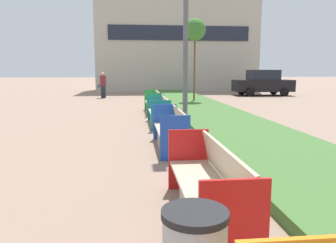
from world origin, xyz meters
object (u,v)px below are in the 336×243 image
at_px(bench_green_frame, 153,104).
at_px(bench_red_frame, 208,192).
at_px(pedestrian_walking, 103,85).
at_px(parked_car_distant, 263,83).
at_px(bench_blue_frame, 171,133).
at_px(bench_teal_frame, 159,114).
at_px(sapling_tree_far, 195,30).

bearing_deg(bench_green_frame, bench_red_frame, -90.00).
xyz_separation_m(bench_green_frame, pedestrian_walking, (-2.86, 8.08, 0.50)).
bearing_deg(pedestrian_walking, parked_car_distant, 4.71).
height_order(bench_blue_frame, bench_green_frame, same).
distance_m(bench_blue_frame, bench_teal_frame, 3.36).
xyz_separation_m(sapling_tree_far, pedestrian_walking, (-5.37, 4.23, -3.10)).
height_order(bench_red_frame, sapling_tree_far, sapling_tree_far).
height_order(bench_blue_frame, sapling_tree_far, sapling_tree_far).
bearing_deg(parked_car_distant, bench_blue_frame, -116.63).
xyz_separation_m(bench_green_frame, parked_car_distant, (8.57, 9.02, 0.54)).
bearing_deg(bench_teal_frame, bench_green_frame, 89.98).
distance_m(bench_teal_frame, parked_car_distant, 14.98).
distance_m(bench_teal_frame, pedestrian_walking, 11.70).
bearing_deg(bench_green_frame, sapling_tree_far, 56.86).
height_order(bench_red_frame, parked_car_distant, parked_car_distant).
bearing_deg(bench_teal_frame, parked_car_distant, 55.08).
xyz_separation_m(bench_red_frame, bench_blue_frame, (-0.00, 3.84, -0.00)).
distance_m(bench_green_frame, parked_car_distant, 12.45).
distance_m(bench_red_frame, sapling_tree_far, 14.96).
height_order(bench_green_frame, pedestrian_walking, pedestrian_walking).
height_order(bench_teal_frame, parked_car_distant, parked_car_distant).
distance_m(bench_blue_frame, sapling_tree_far, 11.34).
height_order(bench_blue_frame, pedestrian_walking, pedestrian_walking).
relative_size(bench_teal_frame, bench_green_frame, 0.96).
distance_m(bench_red_frame, bench_blue_frame, 3.84).
bearing_deg(bench_green_frame, bench_teal_frame, -90.02).
distance_m(sapling_tree_far, pedestrian_walking, 7.51).
relative_size(bench_green_frame, pedestrian_walking, 1.34).
height_order(bench_teal_frame, bench_green_frame, same).
xyz_separation_m(bench_red_frame, parked_car_distant, (8.57, 19.47, 0.54)).
bearing_deg(bench_blue_frame, bench_teal_frame, 90.00).
distance_m(bench_green_frame, pedestrian_walking, 8.59).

